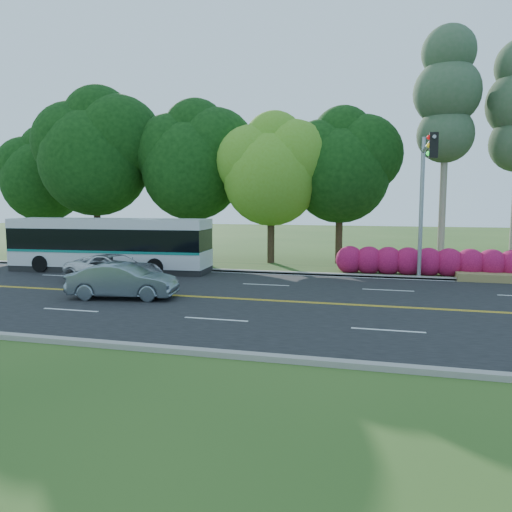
% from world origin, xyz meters
% --- Properties ---
extents(ground, '(120.00, 120.00, 0.00)m').
position_xyz_m(ground, '(0.00, 0.00, 0.00)').
color(ground, '#294A18').
rests_on(ground, ground).
extents(road, '(60.00, 14.00, 0.02)m').
position_xyz_m(road, '(0.00, 0.00, 0.01)').
color(road, black).
rests_on(road, ground).
extents(curb_north, '(60.00, 0.30, 0.15)m').
position_xyz_m(curb_north, '(0.00, 7.15, 0.07)').
color(curb_north, gray).
rests_on(curb_north, ground).
extents(curb_south, '(60.00, 0.30, 0.15)m').
position_xyz_m(curb_south, '(0.00, -7.15, 0.07)').
color(curb_south, gray).
rests_on(curb_south, ground).
extents(grass_verge, '(60.00, 4.00, 0.10)m').
position_xyz_m(grass_verge, '(0.00, 9.00, 0.05)').
color(grass_verge, '#294A18').
rests_on(grass_verge, ground).
extents(lane_markings, '(57.60, 13.82, 0.00)m').
position_xyz_m(lane_markings, '(-0.09, 0.00, 0.02)').
color(lane_markings, gold).
rests_on(lane_markings, road).
extents(tree_row, '(44.70, 9.10, 13.84)m').
position_xyz_m(tree_row, '(-5.15, 12.13, 6.73)').
color(tree_row, black).
rests_on(tree_row, ground).
extents(bougainvillea_hedge, '(9.50, 2.25, 1.50)m').
position_xyz_m(bougainvillea_hedge, '(7.18, 8.15, 0.72)').
color(bougainvillea_hedge, maroon).
rests_on(bougainvillea_hedge, ground).
extents(traffic_signal, '(0.42, 6.10, 7.00)m').
position_xyz_m(traffic_signal, '(6.49, 5.40, 4.67)').
color(traffic_signal, gray).
rests_on(traffic_signal, ground).
extents(transit_bus, '(11.23, 3.08, 2.91)m').
position_xyz_m(transit_bus, '(-9.90, 5.65, 1.46)').
color(transit_bus, silver).
rests_on(transit_bus, road).
extents(sedan, '(4.46, 2.16, 1.41)m').
position_xyz_m(sedan, '(-5.29, -1.07, 0.72)').
color(sedan, slate).
rests_on(sedan, road).
extents(suv, '(5.17, 3.07, 1.35)m').
position_xyz_m(suv, '(-7.58, 2.20, 0.69)').
color(suv, silver).
rests_on(suv, road).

